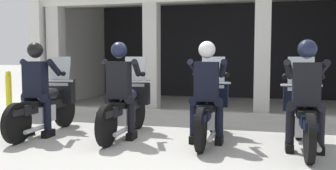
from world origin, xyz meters
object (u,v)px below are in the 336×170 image
object	(u,v)px
bollard_kerbside	(9,91)
motorcycle_far_right	(303,114)
police_officer_center_left	(120,82)
police_officer_far_right	(306,86)
motorcycle_center_left	(126,106)
police_officer_far_left	(37,81)
motorcycle_far_left	(47,105)
police_officer_center_right	(207,83)
motorcycle_center_right	(209,109)

from	to	relation	value
bollard_kerbside	motorcycle_far_right	bearing A→B (deg)	-16.36
police_officer_center_left	police_officer_far_right	size ratio (longest dim) A/B	1.00
motorcycle_center_left	motorcycle_far_right	size ratio (longest dim) A/B	1.00
police_officer_far_left	bollard_kerbside	size ratio (longest dim) A/B	1.58
motorcycle_far_left	police_officer_center_right	distance (m)	2.87
police_officer_far_left	bollard_kerbside	world-z (taller)	police_officer_far_left
motorcycle_center_right	police_officer_far_right	xyz separation A→B (m)	(1.42, -0.47, 0.44)
motorcycle_far_left	police_officer_far_left	xyz separation A→B (m)	(-0.00, -0.28, 0.44)
bollard_kerbside	police_officer_far_right	bearing A→B (deg)	-18.60
police_officer_far_left	motorcycle_center_left	size ratio (longest dim) A/B	0.78
police_officer_far_right	police_officer_center_right	bearing A→B (deg)	160.77
police_officer_far_right	bollard_kerbside	size ratio (longest dim) A/B	1.58
motorcycle_far_left	police_officer_far_right	world-z (taller)	police_officer_far_right
police_officer_far_left	bollard_kerbside	bearing A→B (deg)	126.03
police_officer_far_left	bollard_kerbside	xyz separation A→B (m)	(-2.36, 2.27, -0.44)
motorcycle_center_right	bollard_kerbside	size ratio (longest dim) A/B	2.03
bollard_kerbside	motorcycle_far_left	bearing A→B (deg)	-40.10
motorcycle_center_left	motorcycle_far_right	bearing A→B (deg)	-14.39
police_officer_center_right	motorcycle_center_left	bearing A→B (deg)	161.93
police_officer_center_right	motorcycle_far_right	size ratio (longest dim) A/B	0.78
police_officer_far_left	motorcycle_center_left	distance (m)	1.56
police_officer_center_left	police_officer_far_right	bearing A→B (deg)	-14.39
police_officer_center_right	motorcycle_far_left	bearing A→B (deg)	170.41
police_officer_far_left	motorcycle_center_right	world-z (taller)	police_officer_far_left
motorcycle_center_left	police_officer_center_left	size ratio (longest dim) A/B	1.29
motorcycle_center_right	police_officer_far_right	bearing A→B (deg)	-26.80
motorcycle_far_left	police_officer_center_left	xyz separation A→B (m)	(1.42, -0.10, 0.44)
police_officer_center_left	motorcycle_far_right	distance (m)	2.87
motorcycle_far_left	police_officer_center_right	bearing A→B (deg)	-11.15
police_officer_far_left	police_officer_center_left	size ratio (longest dim) A/B	1.00
police_officer_center_right	motorcycle_far_right	world-z (taller)	police_officer_center_right
police_officer_center_left	motorcycle_far_left	bearing A→B (deg)	164.45
motorcycle_center_left	police_officer_far_right	distance (m)	2.90
motorcycle_far_right	bollard_kerbside	world-z (taller)	motorcycle_far_right
bollard_kerbside	police_officer_far_left	bearing A→B (deg)	-43.91
police_officer_far_left	motorcycle_far_right	world-z (taller)	police_officer_far_left
motorcycle_far_left	motorcycle_center_right	xyz separation A→B (m)	(2.83, 0.23, 0.00)
police_officer_far_right	motorcycle_far_left	bearing A→B (deg)	164.98
police_officer_far_right	police_officer_center_left	bearing A→B (deg)	165.37
police_officer_far_left	police_officer_center_left	distance (m)	1.43
motorcycle_far_right	police_officer_far_right	size ratio (longest dim) A/B	1.29
police_officer_center_left	motorcycle_far_right	xyz separation A→B (m)	(2.84, 0.14, -0.44)
motorcycle_center_right	police_officer_center_right	size ratio (longest dim) A/B	1.29
motorcycle_center_left	police_officer_center_right	xyz separation A→B (m)	(1.42, -0.24, 0.44)
police_officer_far_left	motorcycle_far_right	bearing A→B (deg)	-5.65
motorcycle_far_left	police_officer_far_right	bearing A→B (deg)	-13.28
motorcycle_center_left	police_officer_center_right	world-z (taller)	police_officer_center_right
police_officer_center_left	police_officer_far_right	world-z (taller)	same
police_officer_far_left	motorcycle_center_left	xyz separation A→B (m)	(1.42, 0.47, -0.44)
police_officer_center_left	bollard_kerbside	size ratio (longest dim) A/B	1.58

